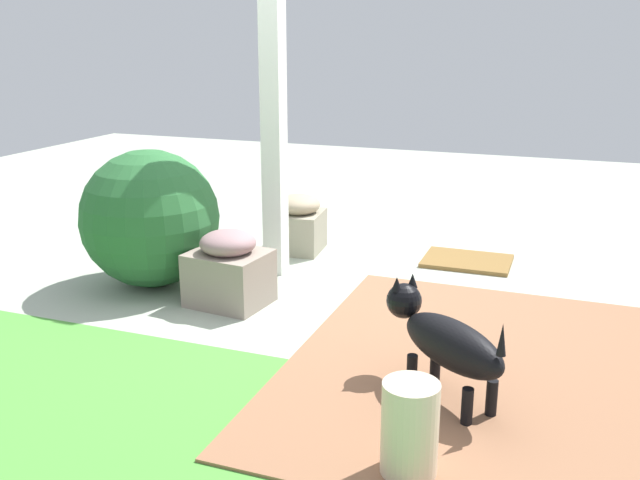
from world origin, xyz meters
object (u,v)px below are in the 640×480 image
object	(u,v)px
porch_pillar	(274,116)
doormat	(467,261)
stone_planter_mid	(229,270)
stone_planter_nearest	(298,224)
ceramic_urn	(410,430)
dog	(445,339)
terracotta_pot_tall	(177,219)
round_shrub	(150,219)

from	to	relation	value
porch_pillar	doormat	distance (m)	1.81
porch_pillar	stone_planter_mid	bearing A→B (deg)	87.97
stone_planter_nearest	ceramic_urn	bearing A→B (deg)	120.45
dog	doormat	bearing A→B (deg)	-83.94
stone_planter_mid	ceramic_urn	bearing A→B (deg)	137.26
ceramic_urn	doormat	bearing A→B (deg)	-85.45
stone_planter_mid	porch_pillar	bearing A→B (deg)	-92.03
stone_planter_mid	terracotta_pot_tall	bearing A→B (deg)	-45.79
stone_planter_nearest	dog	size ratio (longest dim) A/B	0.66
terracotta_pot_tall	dog	distance (m)	3.11
stone_planter_mid	terracotta_pot_tall	distance (m)	1.47
dog	ceramic_urn	world-z (taller)	dog
stone_planter_mid	doormat	size ratio (longest dim) A/B	0.80
ceramic_urn	stone_planter_nearest	bearing A→B (deg)	-59.55
round_shrub	doormat	xyz separation A→B (m)	(-1.94, -1.22, -0.45)
round_shrub	ceramic_urn	bearing A→B (deg)	144.63
ceramic_urn	doormat	world-z (taller)	ceramic_urn
round_shrub	dog	distance (m)	2.35
stone_planter_mid	round_shrub	distance (m)	0.72
stone_planter_nearest	doormat	xyz separation A→B (m)	(-1.31, -0.15, -0.20)
terracotta_pot_tall	stone_planter_mid	bearing A→B (deg)	134.21
porch_pillar	round_shrub	world-z (taller)	porch_pillar
round_shrub	terracotta_pot_tall	bearing A→B (deg)	-68.03
terracotta_pot_tall	dog	size ratio (longest dim) A/B	0.85
porch_pillar	dog	size ratio (longest dim) A/B	3.27
round_shrub	porch_pillar	bearing A→B (deg)	-142.38
stone_planter_nearest	dog	world-z (taller)	dog
stone_planter_nearest	stone_planter_mid	distance (m)	1.22
porch_pillar	ceramic_urn	distance (m)	2.69
porch_pillar	doormat	xyz separation A→B (m)	(-1.26, -0.69, -1.10)
round_shrub	terracotta_pot_tall	world-z (taller)	round_shrub
ceramic_urn	doormat	distance (m)	2.76
terracotta_pot_tall	ceramic_urn	world-z (taller)	terracotta_pot_tall
round_shrub	ceramic_urn	world-z (taller)	round_shrub
stone_planter_nearest	round_shrub	size ratio (longest dim) A/B	0.49
stone_planter_nearest	doormat	size ratio (longest dim) A/B	0.71
porch_pillar	doormat	bearing A→B (deg)	-151.27
stone_planter_mid	round_shrub	world-z (taller)	round_shrub
round_shrub	dog	bearing A→B (deg)	157.62
stone_planter_nearest	round_shrub	world-z (taller)	round_shrub
dog	ceramic_urn	bearing A→B (deg)	89.55
porch_pillar	ceramic_urn	world-z (taller)	porch_pillar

